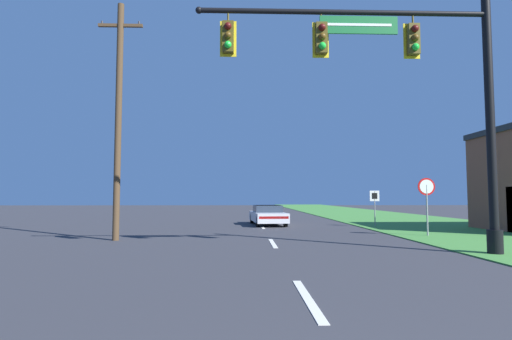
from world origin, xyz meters
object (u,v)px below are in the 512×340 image
(signal_mast, at_px, (411,84))
(route_sign_post, at_px, (375,200))
(utility_pole_near, at_px, (118,116))
(car_ahead, at_px, (268,215))
(stop_sign, at_px, (427,193))

(signal_mast, height_order, route_sign_post, signal_mast)
(utility_pole_near, bearing_deg, car_ahead, 52.59)
(car_ahead, distance_m, route_sign_post, 6.39)
(stop_sign, xyz_separation_m, route_sign_post, (-0.48, 5.51, -0.34))
(route_sign_post, bearing_deg, car_ahead, 162.84)
(signal_mast, distance_m, route_sign_post, 11.83)
(stop_sign, height_order, route_sign_post, stop_sign)
(car_ahead, xyz_separation_m, utility_pole_near, (-6.54, -8.54, 4.36))
(utility_pole_near, bearing_deg, signal_mast, -23.08)
(car_ahead, bearing_deg, signal_mast, -74.43)
(stop_sign, height_order, utility_pole_near, utility_pole_near)
(signal_mast, xyz_separation_m, utility_pole_near, (-10.12, 4.31, -0.18))
(utility_pole_near, bearing_deg, stop_sign, 5.10)
(route_sign_post, bearing_deg, signal_mast, -102.63)
(car_ahead, height_order, stop_sign, stop_sign)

